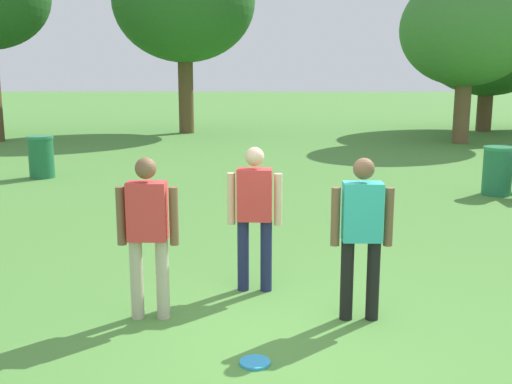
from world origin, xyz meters
TOP-DOWN VIEW (x-y plane):
  - ground_plane at (0.00, 0.00)m, footprint 120.00×120.00m
  - person_thrower at (0.67, 0.52)m, footprint 0.61×0.22m
  - person_catcher at (-1.43, 0.53)m, footprint 0.61×0.22m
  - person_bystander at (-0.39, 1.33)m, footprint 0.61×0.24m
  - frisbee at (-0.37, -0.45)m, footprint 0.26×0.26m
  - trash_can_beside_table at (-5.36, 8.60)m, footprint 0.59×0.59m
  - trash_can_further_along at (4.36, 6.75)m, footprint 0.59×0.59m
  - tree_far_right at (-3.22, 18.50)m, footprint 5.31×5.31m
  - tree_slender_mid at (6.33, 15.31)m, footprint 4.32×4.32m
  - tree_back_left at (8.51, 19.31)m, footprint 5.67×5.67m

SIDE VIEW (x-z plane):
  - ground_plane at x=0.00m, z-range 0.00..0.00m
  - frisbee at x=-0.37m, z-range 0.00..0.03m
  - trash_can_beside_table at x=-5.36m, z-range 0.00..0.96m
  - trash_can_further_along at x=4.36m, z-range 0.00..0.96m
  - person_thrower at x=0.67m, z-range 0.12..1.76m
  - person_catcher at x=-1.43m, z-range 0.12..1.76m
  - person_bystander at x=-0.39m, z-range 0.12..1.76m
  - tree_slender_mid at x=6.33m, z-range 0.91..6.46m
  - tree_back_left at x=8.51m, z-range 0.68..6.90m
  - tree_far_right at x=-3.22m, z-range 1.30..8.48m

